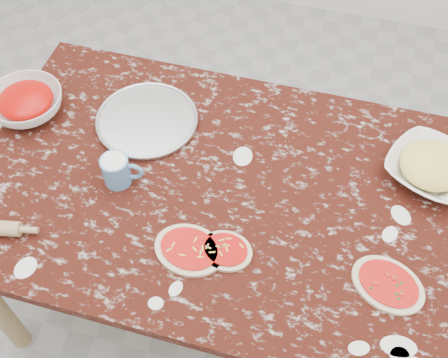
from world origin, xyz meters
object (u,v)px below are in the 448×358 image
at_px(flour_mug, 117,170).
at_px(cheese_bowl, 430,169).
at_px(pizza_tray, 147,121).
at_px(worktable, 224,203).
at_px(sauce_bowl, 27,103).

bearing_deg(flour_mug, cheese_bowl, 16.78).
bearing_deg(flour_mug, pizza_tray, 90.58).
height_order(worktable, pizza_tray, pizza_tray).
height_order(worktable, sauce_bowl, sauce_bowl).
height_order(pizza_tray, sauce_bowl, sauce_bowl).
bearing_deg(flour_mug, worktable, 10.12).
bearing_deg(pizza_tray, worktable, -31.04).
xyz_separation_m(pizza_tray, flour_mug, (0.00, -0.26, 0.05)).
distance_m(worktable, flour_mug, 0.36).
height_order(worktable, cheese_bowl, cheese_bowl).
bearing_deg(flour_mug, sauce_bowl, 154.88).
bearing_deg(worktable, pizza_tray, 148.96).
bearing_deg(sauce_bowl, worktable, -10.39).
distance_m(worktable, cheese_bowl, 0.66).
distance_m(pizza_tray, sauce_bowl, 0.42).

